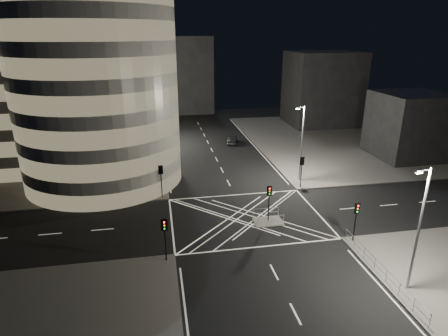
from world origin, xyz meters
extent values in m
plane|color=black|center=(0.00, 0.00, 0.00)|extent=(120.00, 120.00, 0.00)
cube|color=#585552|center=(-29.00, 27.00, 0.07)|extent=(42.00, 42.00, 0.15)
cube|color=#585552|center=(29.00, 27.00, 0.07)|extent=(42.00, 42.00, 0.15)
cube|color=slate|center=(2.00, -1.50, 0.07)|extent=(3.00, 2.00, 0.15)
cylinder|color=gray|center=(-16.00, 14.00, 12.65)|extent=(20.00, 20.00, 25.00)
cube|color=gray|center=(-26.00, 24.00, 12.65)|extent=(20.00, 18.00, 25.00)
cube|color=gray|center=(-22.00, 42.00, 11.15)|extent=(24.00, 16.00, 22.00)
cube|color=black|center=(26.00, 40.00, 7.65)|extent=(14.00, 12.00, 15.00)
cube|color=black|center=(30.00, 16.00, 5.15)|extent=(10.00, 10.00, 10.00)
cube|color=black|center=(-4.00, 58.00, 9.00)|extent=(18.00, 8.00, 18.00)
cylinder|color=black|center=(-10.50, 9.00, 1.98)|extent=(0.32, 0.32, 3.67)
ellipsoid|color=black|center=(-10.50, 9.00, 5.16)|extent=(4.88, 4.88, 5.62)
cylinder|color=black|center=(-10.50, 15.00, 1.98)|extent=(0.32, 0.32, 3.66)
ellipsoid|color=black|center=(-10.50, 15.00, 5.23)|extent=(5.17, 5.17, 5.95)
cylinder|color=black|center=(-10.50, 21.00, 2.03)|extent=(0.32, 0.32, 3.76)
ellipsoid|color=black|center=(-10.50, 21.00, 5.11)|extent=(4.35, 4.35, 5.01)
cylinder|color=black|center=(-10.50, 27.00, 1.95)|extent=(0.32, 0.32, 3.61)
ellipsoid|color=black|center=(-10.50, 27.00, 5.10)|extent=(4.88, 4.88, 5.61)
cylinder|color=black|center=(-10.50, 33.00, 1.74)|extent=(0.32, 0.32, 3.17)
ellipsoid|color=black|center=(-10.50, 33.00, 4.50)|extent=(4.29, 4.29, 4.94)
cylinder|color=black|center=(-8.80, 6.80, 1.65)|extent=(0.12, 0.12, 3.00)
cube|color=black|center=(-8.80, 6.80, 3.60)|extent=(0.28, 0.22, 0.90)
cube|color=black|center=(-8.80, 6.80, 3.60)|extent=(0.55, 0.04, 1.10)
cylinder|color=black|center=(-8.80, -6.80, 1.65)|extent=(0.12, 0.12, 3.00)
cube|color=black|center=(-8.80, -6.80, 3.60)|extent=(0.28, 0.22, 0.90)
cube|color=black|center=(-8.80, -6.80, 3.60)|extent=(0.55, 0.04, 1.10)
cylinder|color=black|center=(8.80, 6.80, 1.65)|extent=(0.12, 0.12, 3.00)
cube|color=black|center=(8.80, 6.80, 3.60)|extent=(0.28, 0.22, 0.90)
cube|color=black|center=(8.80, 6.80, 3.60)|extent=(0.55, 0.04, 1.10)
cylinder|color=black|center=(8.80, -6.80, 1.65)|extent=(0.12, 0.12, 3.00)
cube|color=black|center=(8.80, -6.80, 3.60)|extent=(0.28, 0.22, 0.90)
cube|color=black|center=(8.80, -6.80, 3.60)|extent=(0.55, 0.04, 1.10)
cylinder|color=black|center=(2.00, -1.50, 1.65)|extent=(0.12, 0.12, 3.00)
cube|color=black|center=(2.00, -1.50, 3.60)|extent=(0.28, 0.22, 0.90)
cube|color=black|center=(2.00, -1.50, 3.60)|extent=(0.55, 0.04, 1.10)
cylinder|color=slate|center=(-9.50, 12.00, 5.15)|extent=(0.20, 0.20, 10.00)
cylinder|color=slate|center=(-9.05, 12.00, 10.00)|extent=(0.90, 0.10, 0.10)
cube|color=slate|center=(-8.60, 12.00, 9.90)|extent=(0.50, 0.25, 0.18)
cube|color=white|center=(-8.60, 12.00, 9.79)|extent=(0.42, 0.20, 0.05)
cylinder|color=slate|center=(-9.50, 30.00, 5.15)|extent=(0.20, 0.20, 10.00)
cylinder|color=slate|center=(-9.05, 30.00, 10.00)|extent=(0.90, 0.10, 0.10)
cube|color=slate|center=(-8.60, 30.00, 9.90)|extent=(0.50, 0.25, 0.18)
cube|color=white|center=(-8.60, 30.00, 9.79)|extent=(0.42, 0.20, 0.05)
cylinder|color=slate|center=(9.50, 9.00, 5.15)|extent=(0.20, 0.20, 10.00)
cylinder|color=slate|center=(9.05, 9.00, 10.00)|extent=(0.90, 0.10, 0.10)
cube|color=slate|center=(8.60, 9.00, 9.90)|extent=(0.50, 0.25, 0.18)
cube|color=white|center=(8.60, 9.00, 9.79)|extent=(0.42, 0.20, 0.05)
cylinder|color=slate|center=(9.50, -14.00, 5.15)|extent=(0.20, 0.20, 10.00)
cylinder|color=slate|center=(9.05, -14.00, 10.00)|extent=(0.90, 0.10, 0.10)
cube|color=slate|center=(8.60, -14.00, 9.90)|extent=(0.50, 0.25, 0.18)
cube|color=white|center=(8.60, -14.00, 9.79)|extent=(0.42, 0.20, 0.05)
cube|color=slate|center=(8.30, -12.15, 0.70)|extent=(0.06, 11.70, 1.10)
cube|color=slate|center=(2.00, -2.40, 0.70)|extent=(2.80, 0.06, 1.10)
cube|color=slate|center=(2.00, -0.60, 0.70)|extent=(2.80, 0.06, 1.10)
imported|color=black|center=(4.25, 28.27, 0.69)|extent=(2.57, 4.44, 1.38)
camera|label=1|loc=(-8.85, -35.19, 18.86)|focal=30.00mm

